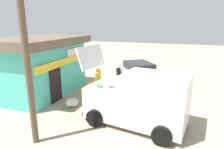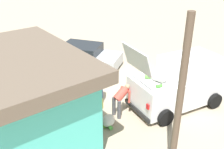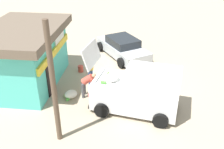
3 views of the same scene
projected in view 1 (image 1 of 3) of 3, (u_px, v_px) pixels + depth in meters
ground_plane at (139, 97)px, 10.45m from camera, size 60.00×60.00×0.00m
storefront_bar at (40, 65)px, 10.82m from camera, size 5.71×3.95×3.14m
delivery_van at (139, 99)px, 7.48m from camera, size 2.67×4.35×2.97m
parked_sedan at (139, 72)px, 13.43m from camera, size 4.58×4.01×1.29m
vendor_standing at (98, 80)px, 10.30m from camera, size 0.57×0.36×1.62m
customer_bending at (89, 91)px, 9.07m from camera, size 0.57×0.76×1.30m
unloaded_banana_pile at (72, 103)px, 9.26m from camera, size 0.84×0.80×0.42m
paint_bucket at (93, 85)px, 11.88m from camera, size 0.31×0.31×0.38m
utility_pole at (28, 72)px, 5.91m from camera, size 0.20×0.20×4.88m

